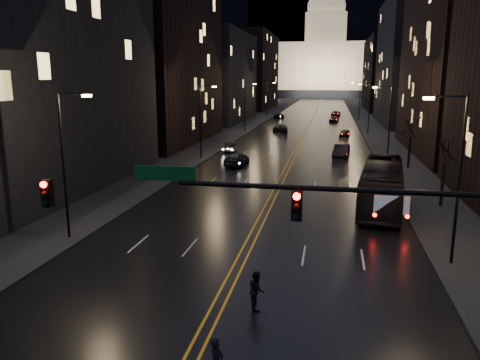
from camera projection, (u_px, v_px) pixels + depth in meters
The scene contains 35 objects.
ground at pixel (197, 348), 17.07m from camera, with size 900.00×900.00×0.00m, color black.
road at pixel (316, 111), 141.81m from camera, with size 20.00×320.00×0.02m, color black.
sidewalk_left at pixel (270, 110), 144.39m from camera, with size 8.00×320.00×0.16m, color black.
sidewalk_right at pixel (363, 112), 139.20m from camera, with size 8.00×320.00×0.16m, color black.
center_line at pixel (316, 111), 141.81m from camera, with size 0.62×320.00×0.01m, color orange.
building_left_near at pixel (28, 62), 39.74m from camera, with size 12.00×28.00×22.00m, color black.
building_left_mid at pixel (160, 49), 69.81m from camera, with size 12.00×30.00×28.00m, color black.
building_left_far at pixel (219, 77), 107.12m from camera, with size 12.00×34.00×20.00m, color black.
building_left_dist at pixel (253, 71), 152.75m from camera, with size 12.00×40.00×24.00m, color black.
building_right_tall at pixel (473, 1), 57.13m from camera, with size 12.00×30.00×38.00m, color black.
building_right_mid at pixel (412, 62), 98.71m from camera, with size 12.00×34.00×26.00m, color black.
building_right_dist at pixel (386, 74), 145.19m from camera, with size 12.00×40.00×22.00m, color black.
mountain_ridge at pixel (382, 5), 360.51m from camera, with size 520.00×60.00×130.00m, color black.
capitol at pixel (324, 65), 253.32m from camera, with size 90.00×50.00×58.50m.
traffic_signal at pixel (372, 224), 14.89m from camera, with size 17.29×0.45×7.00m.
streetlamp_right_near at pixel (456, 171), 23.59m from camera, with size 2.13×0.25×9.00m.
streetlamp_left_near at pixel (66, 158), 27.59m from camera, with size 2.13×0.25×9.00m.
streetlamp_right_mid at pixel (388, 120), 52.37m from camera, with size 2.13×0.25×9.00m.
streetlamp_left_mid at pixel (202, 117), 56.38m from camera, with size 2.13×0.25×9.00m.
streetlamp_right_far at pixel (368, 106), 81.16m from camera, with size 2.13×0.25×9.00m.
streetlamp_left_far at pixel (246, 104), 85.16m from camera, with size 2.13×0.25×9.00m.
streetlamp_right_dist at pixel (359, 99), 109.95m from camera, with size 2.13×0.25×9.00m.
streetlamp_left_dist at pixel (268, 98), 113.95m from camera, with size 2.13×0.25×9.00m.
tree_right_mid at pixel (446, 149), 34.82m from camera, with size 2.40×2.40×6.65m.
tree_right_far at pixel (411, 127), 50.17m from camera, with size 2.40×2.40×6.65m.
bus at pixel (382, 185), 35.44m from camera, with size 2.89×12.36×3.44m, color black.
oncoming_car_a at pixel (237, 159), 52.58m from camera, with size 1.94×4.82×1.64m, color black.
oncoming_car_b at pixel (231, 147), 62.55m from camera, with size 1.40×4.03×1.33m, color black.
oncoming_car_c at pixel (280, 128), 85.81m from camera, with size 2.66×5.77×1.60m, color black.
oncoming_car_d at pixel (279, 116), 115.32m from camera, with size 1.93×4.76×1.38m, color black.
receding_car_a at pixel (341, 151), 58.32m from camera, with size 1.73×4.95×1.63m, color black.
receding_car_b at pixel (345, 133), 79.05m from camera, with size 1.57×3.89×1.33m, color black.
receding_car_c at pixel (334, 119), 105.98m from camera, with size 1.81×4.45×1.29m, color black.
receding_car_d at pixel (336, 113), 123.41m from camera, with size 2.23×4.83×1.34m, color black.
pedestrian_b at pixel (257, 290), 19.89m from camera, with size 0.82×0.45×1.69m, color black.
Camera 1 is at (4.46, -14.80, 9.65)m, focal length 35.00 mm.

